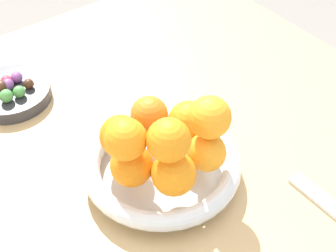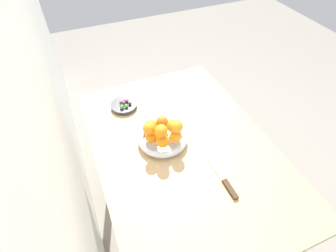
% 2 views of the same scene
% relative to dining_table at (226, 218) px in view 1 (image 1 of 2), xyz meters
% --- Properties ---
extents(dining_table, '(1.10, 0.76, 0.74)m').
position_rel_dining_table_xyz_m(dining_table, '(0.00, 0.00, 0.00)').
color(dining_table, tan).
rests_on(dining_table, ground_plane).
extents(fruit_bowl, '(0.22, 0.22, 0.04)m').
position_rel_dining_table_xyz_m(fruit_bowl, '(0.07, 0.07, 0.11)').
color(fruit_bowl, silver).
rests_on(fruit_bowl, dining_table).
extents(candy_dish, '(0.13, 0.13, 0.02)m').
position_rel_dining_table_xyz_m(candy_dish, '(0.36, 0.17, 0.10)').
color(candy_dish, '#333338').
rests_on(candy_dish, dining_table).
extents(orange_0, '(0.06, 0.06, 0.06)m').
position_rel_dining_table_xyz_m(orange_0, '(0.11, 0.11, 0.16)').
color(orange_0, orange).
rests_on(orange_0, fruit_bowl).
extents(orange_1, '(0.06, 0.06, 0.06)m').
position_rel_dining_table_xyz_m(orange_1, '(0.06, 0.13, 0.16)').
color(orange_1, orange).
rests_on(orange_1, fruit_bowl).
extents(orange_2, '(0.06, 0.06, 0.06)m').
position_rel_dining_table_xyz_m(orange_2, '(0.01, 0.09, 0.16)').
color(orange_2, orange).
rests_on(orange_2, fruit_bowl).
extents(orange_3, '(0.05, 0.05, 0.05)m').
position_rel_dining_table_xyz_m(orange_3, '(0.02, 0.03, 0.15)').
color(orange_3, orange).
rests_on(orange_3, fruit_bowl).
extents(orange_4, '(0.06, 0.06, 0.06)m').
position_rel_dining_table_xyz_m(orange_4, '(0.08, 0.02, 0.16)').
color(orange_4, orange).
rests_on(orange_4, fruit_bowl).
extents(orange_5, '(0.05, 0.05, 0.05)m').
position_rel_dining_table_xyz_m(orange_5, '(0.12, 0.05, 0.16)').
color(orange_5, orange).
rests_on(orange_5, fruit_bowl).
extents(orange_6, '(0.05, 0.05, 0.05)m').
position_rel_dining_table_xyz_m(orange_6, '(0.05, 0.14, 0.21)').
color(orange_6, orange).
rests_on(orange_6, orange_1).
extents(orange_7, '(0.06, 0.06, 0.06)m').
position_rel_dining_table_xyz_m(orange_7, '(0.02, 0.10, 0.21)').
color(orange_7, orange).
rests_on(orange_7, orange_2).
extents(orange_8, '(0.06, 0.06, 0.06)m').
position_rel_dining_table_xyz_m(orange_8, '(0.02, 0.03, 0.21)').
color(orange_8, orange).
rests_on(orange_8, orange_3).
extents(candy_ball_0, '(0.02, 0.02, 0.02)m').
position_rel_dining_table_xyz_m(candy_ball_0, '(0.37, 0.17, 0.12)').
color(candy_ball_0, '#C6384C').
rests_on(candy_ball_0, candy_dish).
extents(candy_ball_1, '(0.02, 0.02, 0.02)m').
position_rel_dining_table_xyz_m(candy_ball_1, '(0.36, 0.17, 0.12)').
color(candy_ball_1, '#8C4C99').
rests_on(candy_ball_1, candy_dish).
extents(candy_ball_2, '(0.02, 0.02, 0.02)m').
position_rel_dining_table_xyz_m(candy_ball_2, '(0.36, 0.18, 0.12)').
color(candy_ball_2, '#472819').
rests_on(candy_ball_2, candy_dish).
extents(candy_ball_3, '(0.02, 0.02, 0.02)m').
position_rel_dining_table_xyz_m(candy_ball_3, '(0.34, 0.14, 0.12)').
color(candy_ball_3, '#472819').
rests_on(candy_ball_3, candy_dish).
extents(candy_ball_4, '(0.02, 0.02, 0.02)m').
position_rel_dining_table_xyz_m(candy_ball_4, '(0.37, 0.15, 0.12)').
color(candy_ball_4, '#8C4C99').
rests_on(candy_ball_4, candy_dish).
extents(candy_ball_5, '(0.02, 0.02, 0.02)m').
position_rel_dining_table_xyz_m(candy_ball_5, '(0.33, 0.17, 0.12)').
color(candy_ball_5, '#4C9947').
rests_on(candy_ball_5, candy_dish).
extents(candy_ball_6, '(0.02, 0.02, 0.02)m').
position_rel_dining_table_xyz_m(candy_ball_6, '(0.33, 0.19, 0.12)').
color(candy_ball_6, '#4C9947').
rests_on(candy_ball_6, candy_dish).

